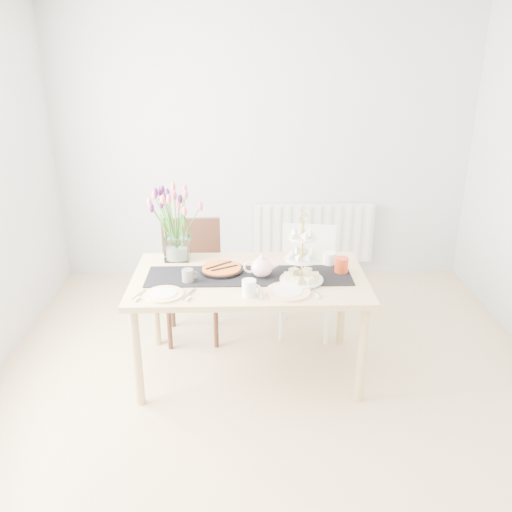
{
  "coord_description": "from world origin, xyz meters",
  "views": [
    {
      "loc": [
        -0.19,
        -2.94,
        2.26
      ],
      "look_at": [
        -0.12,
        0.41,
        0.92
      ],
      "focal_mm": 38.0,
      "sensor_mm": 36.0,
      "label": 1
    }
  ],
  "objects_px": {
    "tulip_vase": "(175,212)",
    "plate_left": "(164,294)",
    "dining_table": "(249,286)",
    "chair_white": "(307,272)",
    "mug_orange": "(341,265)",
    "tart_tin": "(222,270)",
    "mug_grey": "(188,276)",
    "radiator": "(313,233)",
    "cream_jug": "(329,259)",
    "mug_white": "(249,288)",
    "cake_stand": "(302,264)",
    "plate_right": "(288,292)",
    "teapot": "(262,267)",
    "chair_brown": "(192,270)"
  },
  "relations": [
    {
      "from": "tulip_vase",
      "to": "mug_grey",
      "type": "distance_m",
      "value": 0.54
    },
    {
      "from": "mug_grey",
      "to": "radiator",
      "type": "bearing_deg",
      "value": 33.3
    },
    {
      "from": "cream_jug",
      "to": "plate_right",
      "type": "distance_m",
      "value": 0.57
    },
    {
      "from": "chair_brown",
      "to": "tart_tin",
      "type": "bearing_deg",
      "value": -65.78
    },
    {
      "from": "dining_table",
      "to": "mug_orange",
      "type": "bearing_deg",
      "value": 4.19
    },
    {
      "from": "tulip_vase",
      "to": "tart_tin",
      "type": "xyz_separation_m",
      "value": [
        0.33,
        -0.26,
        -0.34
      ]
    },
    {
      "from": "teapot",
      "to": "mug_white",
      "type": "bearing_deg",
      "value": -103.87
    },
    {
      "from": "chair_white",
      "to": "plate_left",
      "type": "distance_m",
      "value": 1.4
    },
    {
      "from": "radiator",
      "to": "cream_jug",
      "type": "bearing_deg",
      "value": -93.16
    },
    {
      "from": "mug_orange",
      "to": "tart_tin",
      "type": "bearing_deg",
      "value": 131.03
    },
    {
      "from": "dining_table",
      "to": "chair_white",
      "type": "xyz_separation_m",
      "value": [
        0.48,
        0.64,
        -0.17
      ]
    },
    {
      "from": "cake_stand",
      "to": "cream_jug",
      "type": "xyz_separation_m",
      "value": [
        0.23,
        0.29,
        -0.08
      ]
    },
    {
      "from": "teapot",
      "to": "mug_white",
      "type": "distance_m",
      "value": 0.3
    },
    {
      "from": "tart_tin",
      "to": "plate_right",
      "type": "xyz_separation_m",
      "value": [
        0.44,
        -0.34,
        -0.01
      ]
    },
    {
      "from": "chair_brown",
      "to": "plate_right",
      "type": "bearing_deg",
      "value": -53.59
    },
    {
      "from": "mug_white",
      "to": "plate_left",
      "type": "height_order",
      "value": "mug_white"
    },
    {
      "from": "plate_right",
      "to": "cake_stand",
      "type": "bearing_deg",
      "value": 59.09
    },
    {
      "from": "cake_stand",
      "to": "dining_table",
      "type": "bearing_deg",
      "value": 165.68
    },
    {
      "from": "dining_table",
      "to": "cream_jug",
      "type": "relative_size",
      "value": 17.31
    },
    {
      "from": "tulip_vase",
      "to": "plate_left",
      "type": "relative_size",
      "value": 2.62
    },
    {
      "from": "dining_table",
      "to": "mug_white",
      "type": "height_order",
      "value": "mug_white"
    },
    {
      "from": "mug_orange",
      "to": "plate_left",
      "type": "relative_size",
      "value": 0.45
    },
    {
      "from": "tart_tin",
      "to": "mug_white",
      "type": "distance_m",
      "value": 0.43
    },
    {
      "from": "mug_white",
      "to": "plate_right",
      "type": "relative_size",
      "value": 0.37
    },
    {
      "from": "cake_stand",
      "to": "cream_jug",
      "type": "distance_m",
      "value": 0.37
    },
    {
      "from": "dining_table",
      "to": "tulip_vase",
      "type": "height_order",
      "value": "tulip_vase"
    },
    {
      "from": "cream_jug",
      "to": "plate_right",
      "type": "height_order",
      "value": "cream_jug"
    },
    {
      "from": "dining_table",
      "to": "mug_orange",
      "type": "relative_size",
      "value": 14.31
    },
    {
      "from": "tulip_vase",
      "to": "mug_orange",
      "type": "distance_m",
      "value": 1.24
    },
    {
      "from": "cream_jug",
      "to": "plate_left",
      "type": "relative_size",
      "value": 0.37
    },
    {
      "from": "cream_jug",
      "to": "tart_tin",
      "type": "xyz_separation_m",
      "value": [
        -0.77,
        -0.12,
        -0.03
      ]
    },
    {
      "from": "mug_white",
      "to": "tulip_vase",
      "type": "bearing_deg",
      "value": 144.36
    },
    {
      "from": "tart_tin",
      "to": "mug_grey",
      "type": "bearing_deg",
      "value": -142.74
    },
    {
      "from": "cream_jug",
      "to": "mug_white",
      "type": "relative_size",
      "value": 0.86
    },
    {
      "from": "dining_table",
      "to": "chair_white",
      "type": "distance_m",
      "value": 0.82
    },
    {
      "from": "dining_table",
      "to": "tart_tin",
      "type": "xyz_separation_m",
      "value": [
        -0.19,
        0.08,
        0.09
      ]
    },
    {
      "from": "tulip_vase",
      "to": "plate_left",
      "type": "height_order",
      "value": "tulip_vase"
    },
    {
      "from": "tart_tin",
      "to": "dining_table",
      "type": "bearing_deg",
      "value": -22.78
    },
    {
      "from": "mug_orange",
      "to": "mug_grey",
      "type": "bearing_deg",
      "value": 140.55
    },
    {
      "from": "chair_brown",
      "to": "plate_left",
      "type": "height_order",
      "value": "chair_brown"
    },
    {
      "from": "cake_stand",
      "to": "plate_left",
      "type": "xyz_separation_m",
      "value": [
        -0.9,
        -0.19,
        -0.12
      ]
    },
    {
      "from": "dining_table",
      "to": "cream_jug",
      "type": "distance_m",
      "value": 0.62
    },
    {
      "from": "mug_orange",
      "to": "plate_left",
      "type": "height_order",
      "value": "mug_orange"
    },
    {
      "from": "dining_table",
      "to": "cream_jug",
      "type": "height_order",
      "value": "cream_jug"
    },
    {
      "from": "tulip_vase",
      "to": "mug_grey",
      "type": "xyz_separation_m",
      "value": [
        0.11,
        -0.43,
        -0.31
      ]
    },
    {
      "from": "dining_table",
      "to": "chair_brown",
      "type": "relative_size",
      "value": 1.7
    },
    {
      "from": "radiator",
      "to": "chair_brown",
      "type": "relative_size",
      "value": 1.27
    },
    {
      "from": "chair_white",
      "to": "mug_orange",
      "type": "bearing_deg",
      "value": -65.0
    },
    {
      "from": "plate_right",
      "to": "teapot",
      "type": "bearing_deg",
      "value": 123.15
    },
    {
      "from": "mug_orange",
      "to": "plate_left",
      "type": "xyz_separation_m",
      "value": [
        -1.19,
        -0.33,
        -0.05
      ]
    }
  ]
}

